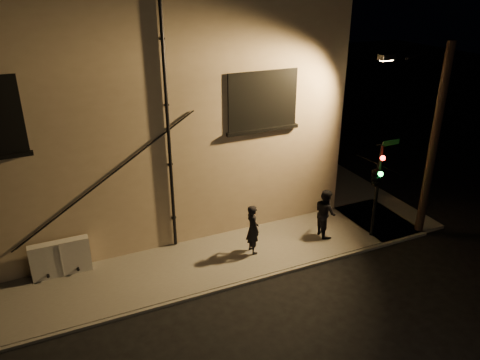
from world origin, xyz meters
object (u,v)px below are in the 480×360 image
pedestrian_a (253,229)px  pedestrian_b (325,213)px  streetlamp_pole (431,138)px  traffic_signal (376,176)px  utility_cabinet (61,258)px

pedestrian_a → pedestrian_b: 2.90m
pedestrian_b → streetlamp_pole: size_ratio=0.26×
traffic_signal → streetlamp_pole: 2.33m
pedestrian_a → pedestrian_b: pedestrian_b is taller
pedestrian_b → streetlamp_pole: bearing=-102.1°
pedestrian_b → pedestrian_a: bearing=95.1°
pedestrian_a → streetlamp_pole: size_ratio=0.25×
utility_cabinet → pedestrian_b: 9.12m
utility_cabinet → traffic_signal: size_ratio=0.50×
pedestrian_a → streetlamp_pole: 6.96m
traffic_signal → pedestrian_a: bearing=168.3°
traffic_signal → streetlamp_pole: bearing=-6.8°
streetlamp_pole → pedestrian_a: bearing=169.9°
utility_cabinet → streetlamp_pole: 13.01m
pedestrian_a → pedestrian_b: (2.90, -0.03, 0.01)m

